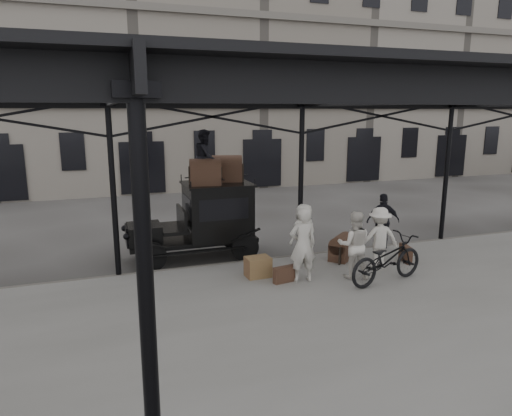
{
  "coord_description": "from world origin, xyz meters",
  "views": [
    {
      "loc": [
        -5.3,
        -9.45,
        4.2
      ],
      "look_at": [
        -1.46,
        1.6,
        1.7
      ],
      "focal_mm": 32.0,
      "sensor_mm": 36.0,
      "label": 1
    }
  ],
  "objects": [
    {
      "name": "suitcase_upright",
      "position": [
        2.49,
        0.48,
        0.38
      ],
      "size": [
        0.3,
        0.62,
        0.45
      ],
      "primitive_type": "cube",
      "rotation": [
        0.0,
        0.0,
        -0.26
      ],
      "color": "#422A1F",
      "rests_on": "platform"
    },
    {
      "name": "platform",
      "position": [
        0.0,
        -2.0,
        0.07
      ],
      "size": [
        28.0,
        8.0,
        0.15
      ],
      "primitive_type": "cube",
      "color": "slate",
      "rests_on": "ground"
    },
    {
      "name": "porter_left",
      "position": [
        -0.81,
        0.07,
        1.06
      ],
      "size": [
        0.71,
        0.5,
        1.82
      ],
      "primitive_type": "imported",
      "rotation": [
        0.0,
        0.0,
        3.03
      ],
      "color": "#BCB7AC",
      "rests_on": "platform"
    },
    {
      "name": "bicycle",
      "position": [
        1.06,
        -0.67,
        0.73
      ],
      "size": [
        2.31,
        1.2,
        1.16
      ],
      "primitive_type": "imported",
      "rotation": [
        0.0,
        0.0,
        1.78
      ],
      "color": "black",
      "rests_on": "platform"
    },
    {
      "name": "canopy",
      "position": [
        0.0,
        -1.72,
        4.6
      ],
      "size": [
        22.5,
        9.0,
        4.74
      ],
      "color": "black",
      "rests_on": "ground"
    },
    {
      "name": "steamer_trunk_roof_far",
      "position": [
        -1.77,
        3.29,
        2.5
      ],
      "size": [
        0.97,
        0.72,
        0.63
      ],
      "primitive_type": null,
      "rotation": [
        0.0,
        0.0,
        -0.25
      ],
      "color": "#422A1F",
      "rests_on": "taxi"
    },
    {
      "name": "porter_centre",
      "position": [
        -0.14,
        1.45,
        0.95
      ],
      "size": [
        0.87,
        0.66,
        1.6
      ],
      "primitive_type": "imported",
      "rotation": [
        0.0,
        0.0,
        3.36
      ],
      "color": "beige",
      "rests_on": "platform"
    },
    {
      "name": "porter_official",
      "position": [
        2.63,
        1.8,
        0.98
      ],
      "size": [
        1.05,
        0.71,
        1.66
      ],
      "primitive_type": "imported",
      "rotation": [
        0.0,
        0.0,
        2.8
      ],
      "color": "black",
      "rests_on": "platform"
    },
    {
      "name": "suitcase_flat",
      "position": [
        -1.23,
        0.13,
        0.35
      ],
      "size": [
        0.62,
        0.25,
        0.4
      ],
      "primitive_type": "cube",
      "rotation": [
        0.0,
        0.0,
        0.17
      ],
      "color": "#422A1F",
      "rests_on": "platform"
    },
    {
      "name": "taxi",
      "position": [
        -2.44,
        3.09,
        1.2
      ],
      "size": [
        3.65,
        1.55,
        2.18
      ],
      "color": "black",
      "rests_on": "ground"
    },
    {
      "name": "porter_midleft",
      "position": [
        0.49,
        -0.12,
        0.99
      ],
      "size": [
        1.0,
        0.91,
        1.67
      ],
      "primitive_type": "imported",
      "rotation": [
        0.0,
        0.0,
        2.72
      ],
      "color": "beige",
      "rests_on": "platform"
    },
    {
      "name": "wicker_hamper",
      "position": [
        -1.72,
        0.71,
        0.4
      ],
      "size": [
        0.62,
        0.48,
        0.5
      ],
      "primitive_type": "cube",
      "rotation": [
        0.0,
        0.0,
        0.04
      ],
      "color": "olive",
      "rests_on": "platform"
    },
    {
      "name": "ground",
      "position": [
        0.0,
        0.0,
        0.0
      ],
      "size": [
        120.0,
        120.0,
        0.0
      ],
      "primitive_type": "plane",
      "color": "#383533",
      "rests_on": "ground"
    },
    {
      "name": "building_frontage",
      "position": [
        0.0,
        18.0,
        7.0
      ],
      "size": [
        64.0,
        8.0,
        14.0
      ],
      "primitive_type": "cube",
      "color": "slate",
      "rests_on": "ground"
    },
    {
      "name": "steamer_trunk_platform",
      "position": [
        0.92,
        1.23,
        0.44
      ],
      "size": [
        0.92,
        0.89,
        0.58
      ],
      "primitive_type": null,
      "rotation": [
        0.0,
        0.0,
        0.72
      ],
      "color": "#422A1F",
      "rests_on": "platform"
    },
    {
      "name": "porter_right",
      "position": [
        1.49,
        0.31,
        0.96
      ],
      "size": [
        1.13,
        0.77,
        1.62
      ],
      "primitive_type": "imported",
      "rotation": [
        0.0,
        0.0,
        2.97
      ],
      "color": "silver",
      "rests_on": "platform"
    },
    {
      "name": "steamer_trunk_roof_near",
      "position": [
        -2.52,
        2.84,
        2.49
      ],
      "size": [
        0.9,
        0.62,
        0.61
      ],
      "primitive_type": null,
      "rotation": [
        0.0,
        0.0,
        -0.13
      ],
      "color": "#422A1F",
      "rests_on": "taxi"
    },
    {
      "name": "porter_roof",
      "position": [
        -2.47,
        2.99,
        2.94
      ],
      "size": [
        0.78,
        0.88,
        1.52
      ],
      "primitive_type": "imported",
      "rotation": [
        0.0,
        0.0,
        1.25
      ],
      "color": "black",
      "rests_on": "taxi"
    }
  ]
}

